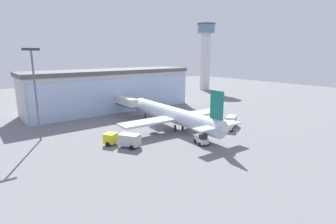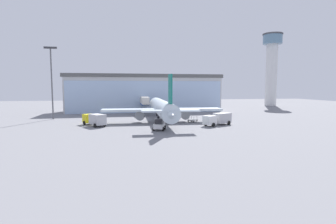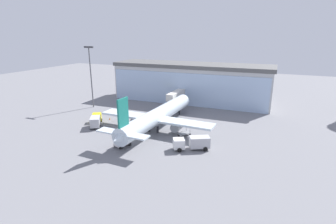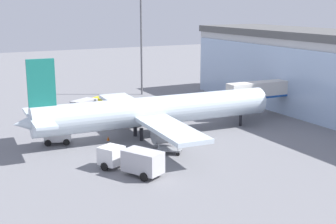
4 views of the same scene
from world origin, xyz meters
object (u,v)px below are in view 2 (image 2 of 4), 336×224
(airplane, at_px, (162,108))
(pushback_tug, at_px, (159,125))
(safety_cone_nose, at_px, (162,124))
(safety_cone_wingtip, at_px, (98,121))
(apron_light_mast, at_px, (52,77))
(jet_bridge, at_px, (144,101))
(catering_truck, at_px, (95,119))
(baggage_cart, at_px, (193,120))
(fuel_truck, at_px, (218,119))
(control_tower, at_px, (272,64))

(airplane, height_order, pushback_tug, airplane)
(safety_cone_nose, xyz_separation_m, safety_cone_wingtip, (-14.35, 7.65, 0.00))
(pushback_tug, bearing_deg, apron_light_mast, 66.57)
(apron_light_mast, relative_size, pushback_tug, 5.23)
(jet_bridge, height_order, apron_light_mast, apron_light_mast)
(catering_truck, height_order, safety_cone_nose, catering_truck)
(catering_truck, height_order, pushback_tug, catering_truck)
(baggage_cart, height_order, safety_cone_nose, baggage_cart)
(pushback_tug, relative_size, safety_cone_nose, 6.56)
(fuel_truck, height_order, safety_cone_nose, fuel_truck)
(safety_cone_wingtip, bearing_deg, apron_light_mast, 144.72)
(airplane, xyz_separation_m, catering_truck, (-15.56, -3.58, -1.94))
(jet_bridge, height_order, safety_cone_wingtip, jet_bridge)
(baggage_cart, relative_size, pushback_tug, 0.89)
(airplane, xyz_separation_m, pushback_tug, (-2.45, -12.02, -2.43))
(apron_light_mast, height_order, pushback_tug, apron_light_mast)
(apron_light_mast, relative_size, catering_truck, 2.57)
(control_tower, bearing_deg, apron_light_mast, -156.91)
(jet_bridge, height_order, catering_truck, jet_bridge)
(pushback_tug, height_order, safety_cone_nose, pushback_tug)
(catering_truck, bearing_deg, control_tower, -87.49)
(fuel_truck, relative_size, safety_cone_wingtip, 13.57)
(control_tower, bearing_deg, fuel_truck, -130.18)
(jet_bridge, bearing_deg, airplane, -171.80)
(airplane, xyz_separation_m, safety_cone_nose, (-0.88, -5.84, -3.13))
(safety_cone_wingtip, bearing_deg, jet_bridge, 55.52)
(jet_bridge, height_order, airplane, airplane)
(apron_light_mast, height_order, fuel_truck, apron_light_mast)
(jet_bridge, height_order, baggage_cart, jet_bridge)
(baggage_cart, height_order, pushback_tug, pushback_tug)
(jet_bridge, xyz_separation_m, airplane, (2.54, -20.30, -0.71))
(apron_light_mast, xyz_separation_m, baggage_cart, (34.91, -11.76, -10.69))
(safety_cone_wingtip, bearing_deg, control_tower, 31.74)
(pushback_tug, xyz_separation_m, safety_cone_wingtip, (-12.79, 13.83, -0.70))
(jet_bridge, bearing_deg, control_tower, -65.14)
(control_tower, relative_size, pushback_tug, 8.94)
(apron_light_mast, xyz_separation_m, airplane, (27.54, -10.52, -7.78))
(fuel_truck, relative_size, safety_cone_nose, 13.57)
(catering_truck, bearing_deg, fuel_truck, -130.51)
(apron_light_mast, distance_m, airplane, 30.49)
(fuel_truck, bearing_deg, control_tower, -158.75)
(pushback_tug, distance_m, safety_cone_nose, 6.42)
(catering_truck, bearing_deg, safety_cone_wingtip, -35.57)
(airplane, bearing_deg, safety_cone_nose, 173.78)
(jet_bridge, xyz_separation_m, control_tower, (59.88, 26.41, 14.86))
(apron_light_mast, distance_m, safety_cone_nose, 33.13)
(safety_cone_nose, distance_m, safety_cone_wingtip, 16.27)
(safety_cone_nose, bearing_deg, jet_bridge, 93.63)
(baggage_cart, xyz_separation_m, safety_cone_nose, (-8.25, -4.59, -0.23))
(pushback_tug, bearing_deg, jet_bridge, 18.67)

